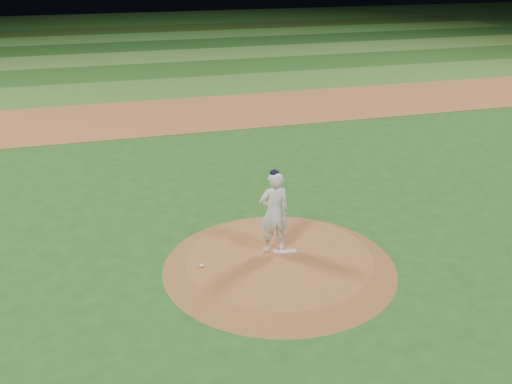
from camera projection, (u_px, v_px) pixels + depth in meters
ground at (279, 266)px, 13.51m from camera, size 120.00×120.00×0.00m
infield_dirt_band at (183, 114)px, 25.88m from camera, size 70.00×6.00×0.02m
outfield_stripe_0 at (167, 88)px, 30.74m from camera, size 70.00×5.00×0.02m
outfield_stripe_1 at (156, 71)px, 35.16m from camera, size 70.00×5.00×0.02m
outfield_stripe_2 at (147, 57)px, 39.58m from camera, size 70.00×5.00×0.02m
outfield_stripe_3 at (140, 46)px, 43.99m from camera, size 70.00×5.00×0.02m
outfield_stripe_4 at (135, 37)px, 48.41m from camera, size 70.00×5.00×0.02m
outfield_stripe_5 at (130, 30)px, 52.83m from camera, size 70.00×5.00×0.02m
pitchers_mound at (279, 262)px, 13.46m from camera, size 5.50×5.50×0.25m
pitching_rubber at (285, 252)px, 13.63m from camera, size 0.56×0.23×0.03m
rosin_bag at (202, 265)px, 13.00m from camera, size 0.12×0.12×0.06m
pitcher_on_mound at (274, 212)px, 13.31m from camera, size 0.76×0.52×2.08m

